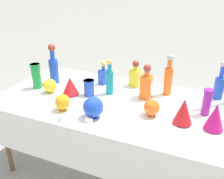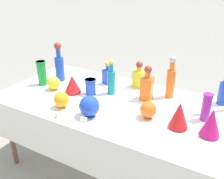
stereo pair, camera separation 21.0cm
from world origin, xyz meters
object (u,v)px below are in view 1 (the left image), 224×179
Objects in this scene: slender_vase_0 at (207,101)px; tall_bottle_2 at (219,85)px; square_decanter_0 at (103,75)px; fluted_vase_0 at (70,86)px; tall_bottle_0 at (110,80)px; fluted_vase_2 at (215,117)px; slender_vase_2 at (36,75)px; round_bowl_1 at (93,107)px; square_decanter_2 at (135,76)px; fluted_vase_1 at (184,111)px; tall_bottle_3 at (54,67)px; round_bowl_0 at (50,86)px; round_bowl_2 at (63,102)px; cardboard_box_behind_left at (155,103)px; round_bowl_3 at (152,107)px; tall_bottle_1 at (168,77)px; slender_vase_1 at (89,87)px; square_decanter_1 at (146,84)px.

tall_bottle_2 is at bearing 77.28° from slender_vase_0.
fluted_vase_0 is at bearing -116.37° from square_decanter_0.
tall_bottle_0 is 0.93m from fluted_vase_2.
slender_vase_2 is 0.79m from round_bowl_1.
tall_bottle_0 is 1.26× the size of square_decanter_2.
tall_bottle_0 is at bearing 159.78° from fluted_vase_1.
tall_bottle_0 is at bearing -1.58° from tall_bottle_3.
fluted_vase_2 is 1.40m from round_bowl_0.
tall_bottle_3 is at bearing 146.07° from round_bowl_1.
fluted_vase_2 reaches higher than fluted_vase_1.
slender_vase_0 is 1.51m from slender_vase_2.
round_bowl_0 is at bearing -161.33° from tall_bottle_2.
square_decanter_2 is 0.93m from slender_vase_2.
slender_vase_2 is 1.19× the size of fluted_vase_1.
tall_bottle_0 reaches higher than fluted_vase_2.
square_decanter_2 is 0.74m from slender_vase_0.
tall_bottle_2 reaches higher than round_bowl_0.
fluted_vase_1 reaches higher than round_bowl_2.
tall_bottle_2 is 1.10m from round_bowl_1.
square_decanter_0 reaches higher than fluted_vase_2.
cardboard_box_behind_left is at bearing 117.29° from fluted_vase_2.
slender_vase_0 is at bearing 109.51° from fluted_vase_2.
tall_bottle_3 is 2.92× the size of round_bowl_3.
round_bowl_3 is at bearing 15.94° from round_bowl_2.
tall_bottle_2 is 0.68× the size of cardboard_box_behind_left.
square_decanter_0 is (-0.63, -0.01, -0.07)m from tall_bottle_1.
square_decanter_2 reaches higher than cardboard_box_behind_left.
slender_vase_2 is (-0.08, -0.17, -0.04)m from tall_bottle_3.
round_bowl_1 is at bearing -124.57° from tall_bottle_1.
fluted_vase_1 is at bearing -65.27° from tall_bottle_1.
cardboard_box_behind_left is (0.48, 1.32, -0.72)m from fluted_vase_0.
fluted_vase_1 is 0.40× the size of cardboard_box_behind_left.
fluted_vase_1 is (1.37, -0.10, -0.02)m from slender_vase_2.
round_bowl_2 is (-0.07, -0.32, -0.01)m from slender_vase_1.
tall_bottle_2 is at bearing 2.06° from square_decanter_2.
square_decanter_0 reaches higher than round_bowl_3.
round_bowl_1 is (-0.63, -0.17, -0.02)m from fluted_vase_1.
tall_bottle_1 is 1.86× the size of fluted_vase_2.
tall_bottle_1 is 1.29m from cardboard_box_behind_left.
square_decanter_2 is 1.79× the size of slender_vase_1.
tall_bottle_1 is 1.21m from slender_vase_2.
tall_bottle_1 reaches higher than round_bowl_1.
slender_vase_1 is at bearing -91.99° from square_decanter_0.
square_decanter_1 is at bearing 140.53° from fluted_vase_1.
tall_bottle_1 is 1.47× the size of square_decanter_2.
square_decanter_1 is (0.93, 0.03, -0.04)m from tall_bottle_3.
slender_vase_2 is at bearing -153.90° from square_decanter_2.
tall_bottle_0 is 0.82× the size of tall_bottle_3.
round_bowl_0 is 0.96m from round_bowl_3.
cardboard_box_behind_left is at bearing 85.85° from round_bowl_1.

